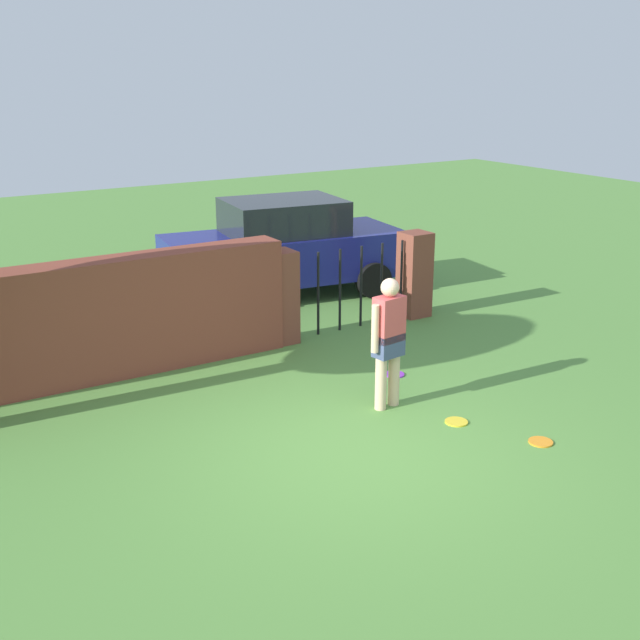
# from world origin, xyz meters

# --- Properties ---
(ground_plane) EXTENTS (40.00, 40.00, 0.00)m
(ground_plane) POSITION_xyz_m (0.00, 0.00, 0.00)
(ground_plane) COLOR #568C3D
(brick_wall) EXTENTS (4.99, 0.50, 1.60)m
(brick_wall) POSITION_xyz_m (-1.50, 3.59, 0.80)
(brick_wall) COLOR brown
(brick_wall) RESTS_ON ground
(person) EXTENTS (0.54, 0.27, 1.62)m
(person) POSITION_xyz_m (1.02, 0.82, 0.90)
(person) COLOR beige
(person) RESTS_ON ground
(fence_gate) EXTENTS (2.97, 0.44, 1.40)m
(fence_gate) POSITION_xyz_m (2.36, 3.59, 0.70)
(fence_gate) COLOR brown
(fence_gate) RESTS_ON ground
(car) EXTENTS (4.39, 2.35, 1.72)m
(car) POSITION_xyz_m (2.44, 5.85, 0.86)
(car) COLOR navy
(car) RESTS_ON ground
(frisbee_purple) EXTENTS (0.27, 0.27, 0.02)m
(frisbee_purple) POSITION_xyz_m (1.73, 1.60, 0.01)
(frisbee_purple) COLOR purple
(frisbee_purple) RESTS_ON ground
(frisbee_orange) EXTENTS (0.27, 0.27, 0.02)m
(frisbee_orange) POSITION_xyz_m (1.87, -0.89, 0.01)
(frisbee_orange) COLOR orange
(frisbee_orange) RESTS_ON ground
(frisbee_yellow) EXTENTS (0.27, 0.27, 0.02)m
(frisbee_yellow) POSITION_xyz_m (1.43, 0.01, 0.01)
(frisbee_yellow) COLOR yellow
(frisbee_yellow) RESTS_ON ground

